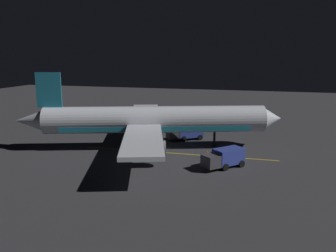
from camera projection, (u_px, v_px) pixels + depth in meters
The scene contains 8 objects.
ground_plane at pixel (155, 148), 53.05m from camera, with size 180.00×180.00×0.20m, color #313134.
apron_guide_stripe at pixel (177, 153), 49.90m from camera, with size 0.24×28.22×0.01m, color gold.
airliner at pixel (151, 121), 52.14m from camera, with size 36.18×39.18×11.47m.
baggage_truck at pixel (225, 158), 43.50m from camera, with size 5.43×5.33×2.39m.
catering_truck at pixel (186, 133), 57.72m from camera, with size 5.11×6.11×2.17m.
ground_crew_worker at pixel (230, 155), 46.24m from camera, with size 0.40×0.40×1.74m.
traffic_cone_near_left at pixel (185, 137), 59.09m from camera, with size 0.50×0.50×0.55m.
traffic_cone_near_right at pixel (207, 152), 49.57m from camera, with size 0.50×0.50×0.55m.
Camera 1 is at (48.90, 15.42, 14.06)m, focal length 37.01 mm.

